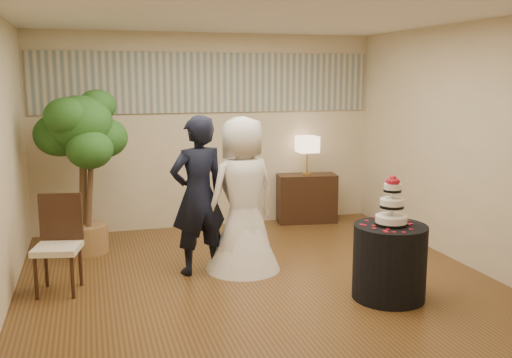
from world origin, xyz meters
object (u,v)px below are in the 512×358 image
object	(u,v)px
cake_table	(389,262)
wedding_cake	(392,200)
side_chair	(57,245)
groom	(198,196)
ficus_tree	(82,171)
bride	(243,194)
console	(306,198)
table_lamp	(307,155)

from	to	relation	value
cake_table	wedding_cake	bearing A→B (deg)	0.00
wedding_cake	side_chair	xyz separation A→B (m)	(-3.16, 1.08, -0.50)
groom	cake_table	distance (m)	2.16
side_chair	ficus_tree	bearing A→B (deg)	91.02
groom	bride	xyz separation A→B (m)	(0.50, -0.02, -0.01)
groom	cake_table	size ratio (longest dim) A/B	2.38
console	side_chair	xyz separation A→B (m)	(-3.49, -2.00, 0.13)
table_lamp	side_chair	distance (m)	4.05
ficus_tree	bride	bearing A→B (deg)	-34.23
bride	wedding_cake	distance (m)	1.72
bride	ficus_tree	size ratio (longest dim) A/B	0.85
console	ficus_tree	world-z (taller)	ficus_tree
cake_table	side_chair	world-z (taller)	side_chair
bride	console	world-z (taller)	bride
cake_table	console	world-z (taller)	cake_table
groom	console	xyz separation A→B (m)	(2.00, 1.80, -0.52)
table_lamp	groom	bearing A→B (deg)	-137.93
console	table_lamp	xyz separation A→B (m)	(0.00, 0.00, 0.66)
bride	table_lamp	world-z (taller)	bride
wedding_cake	ficus_tree	bearing A→B (deg)	140.02
groom	table_lamp	world-z (taller)	groom
bride	console	distance (m)	2.41
groom	wedding_cake	xyz separation A→B (m)	(1.67, -1.27, 0.11)
ficus_tree	groom	bearing A→B (deg)	-43.34
groom	side_chair	size ratio (longest dim) A/B	1.78
wedding_cake	side_chair	bearing A→B (deg)	161.17
cake_table	table_lamp	size ratio (longest dim) A/B	1.29
ficus_tree	side_chair	xyz separation A→B (m)	(-0.27, -1.35, -0.54)
bride	table_lamp	distance (m)	2.36
table_lamp	side_chair	bearing A→B (deg)	-150.17
cake_table	side_chair	xyz separation A→B (m)	(-3.16, 1.08, 0.13)
bride	table_lamp	bearing A→B (deg)	-147.39
groom	console	distance (m)	2.74
bride	wedding_cake	size ratio (longest dim) A/B	3.52
groom	table_lamp	xyz separation A→B (m)	(2.00, 1.80, 0.13)
wedding_cake	table_lamp	bearing A→B (deg)	83.94
ficus_tree	side_chair	distance (m)	1.48
cake_table	table_lamp	bearing A→B (deg)	83.94
bride	cake_table	xyz separation A→B (m)	(1.17, -1.25, -0.50)
table_lamp	wedding_cake	bearing A→B (deg)	-96.06
console	ficus_tree	bearing A→B (deg)	-160.07
wedding_cake	ficus_tree	size ratio (longest dim) A/B	0.24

